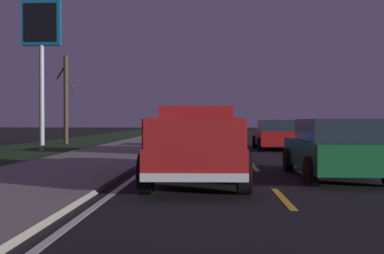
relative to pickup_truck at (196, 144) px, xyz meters
name	(u,v)px	position (x,y,z in m)	size (l,w,h in m)	color
ground	(264,146)	(15.85, -3.51, -0.91)	(144.00, 144.00, 0.00)	black
sidewalk_shoulder	(140,144)	(15.85, 3.94, -0.85)	(108.00, 4.00, 0.12)	gray
grass_verge	(58,145)	(15.85, 8.94, -0.91)	(108.00, 6.00, 0.01)	#1E3819
lane_markings	(212,143)	(18.91, -0.43, -0.91)	(108.07, 7.04, 0.01)	yellow
pickup_truck	(196,144)	(0.00, 0.00, 0.00)	(5.46, 2.36, 1.87)	maroon
sedan_green	(333,148)	(0.57, -3.54, -0.13)	(4.40, 2.02, 1.54)	#14592D
sedan_red	(275,135)	(11.94, -3.62, -0.13)	(4.43, 2.06, 1.54)	maroon
sedan_blue	(199,137)	(8.56, 0.17, -0.13)	(4.41, 2.04, 1.54)	navy
sedan_tan	(347,135)	(11.61, -7.16, -0.13)	(4.42, 2.06, 1.54)	#9E845B
gas_price_sign	(41,37)	(10.48, 7.91, 4.65)	(0.27, 1.90, 7.37)	#99999E
bare_tree_far	(66,98)	(17.56, 9.01, 2.07)	(1.58, 0.97, 5.89)	#423323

